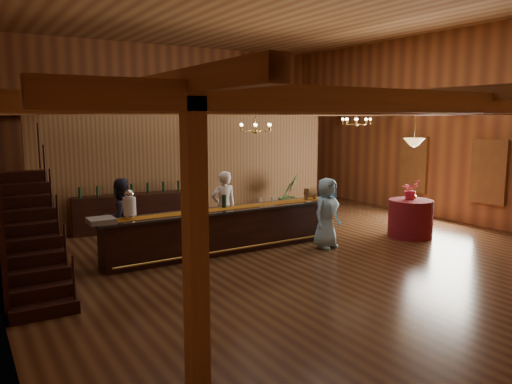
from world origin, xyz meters
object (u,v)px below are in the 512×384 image
raffle_drum (310,193)px  bartender (224,207)px  beverage_dispenser (130,205)px  pendant_lamp (414,142)px  floor_plant (289,195)px  chandelier_right (356,121)px  chandelier_left (255,127)px  backbar_shelf (141,212)px  tasting_bar (227,230)px  staff_second (121,218)px  round_table (410,218)px  guest (327,213)px

raffle_drum → bartender: size_ratio=0.20×
beverage_dispenser → raffle_drum: bearing=0.0°
pendant_lamp → floor_plant: (-1.00, 3.95, -1.76)m
beverage_dispenser → chandelier_right: size_ratio=0.75×
chandelier_left → backbar_shelf: bearing=124.9°
tasting_bar → pendant_lamp: pendant_lamp is taller
tasting_bar → beverage_dispenser: size_ratio=9.84×
beverage_dispenser → staff_second: staff_second is taller
round_table → chandelier_left: size_ratio=1.38×
tasting_bar → floor_plant: (3.64, 2.78, 0.14)m
backbar_shelf → bartender: (1.30, -2.37, 0.38)m
staff_second → guest: staff_second is taller
chandelier_right → staff_second: 7.11m
beverage_dispenser → backbar_shelf: size_ratio=0.17×
tasting_bar → bartender: size_ratio=3.40×
chandelier_left → staff_second: bearing=172.2°
raffle_drum → tasting_bar: bearing=-179.9°
raffle_drum → chandelier_right: bearing=22.1°
tasting_bar → pendant_lamp: 5.15m
raffle_drum → chandelier_left: (-1.35, 0.39, 1.62)m
backbar_shelf → guest: (3.08, -4.08, 0.33)m
tasting_bar → pendant_lamp: bearing=-15.3°
raffle_drum → guest: (-0.21, -0.90, -0.34)m
raffle_drum → staff_second: bearing=169.6°
chandelier_left → floor_plant: 4.16m
backbar_shelf → round_table: size_ratio=3.19×
bartender → guest: bartender is taller
round_table → chandelier_left: chandelier_left is taller
backbar_shelf → pendant_lamp: (5.59, -4.35, 1.91)m
guest → pendant_lamp: bearing=-21.1°
beverage_dispenser → guest: (4.33, -0.90, -0.45)m
chandelier_right → pendant_lamp: size_ratio=0.89×
pendant_lamp → round_table: bearing=0.0°
floor_plant → staff_second: bearing=-161.4°
pendant_lamp → staff_second: (-6.79, 2.00, -1.54)m
beverage_dispenser → chandelier_right: 7.10m
floor_plant → bartender: bearing=-149.1°
backbar_shelf → staff_second: (-1.21, -2.35, 0.36)m
chandelier_left → tasting_bar: bearing=-158.3°
guest → round_table: bearing=-21.1°
backbar_shelf → staff_second: staff_second is taller
chandelier_left → guest: size_ratio=0.49×
staff_second → floor_plant: size_ratio=1.34×
round_table → floor_plant: bearing=104.1°
backbar_shelf → tasting_bar: bearing=-66.2°
backbar_shelf → staff_second: 2.67m
beverage_dispenser → bartender: bartender is taller
beverage_dispenser → staff_second: 0.92m
round_table → bartender: bearing=155.2°
beverage_dispenser → pendant_lamp: pendant_lamp is taller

